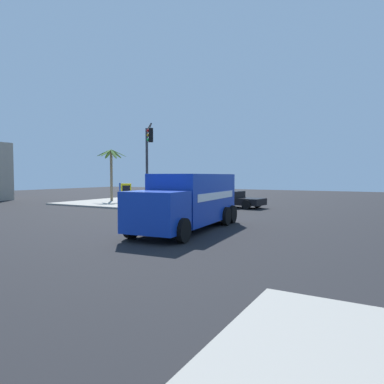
% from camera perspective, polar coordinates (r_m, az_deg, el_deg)
% --- Properties ---
extents(ground_plane, '(100.00, 100.00, 0.00)m').
position_cam_1_polar(ground_plane, '(16.95, -2.71, -6.40)').
color(ground_plane, black).
extents(sidewalk_corner_far, '(11.87, 11.87, 0.14)m').
position_cam_1_polar(sidewalk_corner_far, '(34.45, -9.21, -1.66)').
color(sidewalk_corner_far, '#9E998E').
rests_on(sidewalk_corner_far, ground).
extents(delivery_truck, '(8.08, 3.41, 2.77)m').
position_cam_1_polar(delivery_truck, '(17.07, -0.45, -1.41)').
color(delivery_truck, '#1438AD').
rests_on(delivery_truck, ground).
extents(traffic_light_primary, '(3.17, 2.82, 6.29)m').
position_cam_1_polar(traffic_light_primary, '(26.15, -7.35, 6.14)').
color(traffic_light_primary, '#38383D').
rests_on(traffic_light_primary, sidewalk_corner_far).
extents(pickup_black, '(2.73, 5.39, 1.38)m').
position_cam_1_polar(pickup_black, '(29.27, 6.87, -1.13)').
color(pickup_black, black).
rests_on(pickup_black, ground).
extents(vending_machine_red, '(1.16, 1.11, 1.85)m').
position_cam_1_polar(vending_machine_red, '(33.48, -11.13, -0.10)').
color(vending_machine_red, '#0F38B2').
rests_on(vending_machine_red, sidewalk_corner_far).
extents(vending_machine_blue, '(1.17, 1.17, 1.85)m').
position_cam_1_polar(vending_machine_blue, '(31.84, -10.95, -0.24)').
color(vending_machine_blue, yellow).
rests_on(vending_machine_blue, sidewalk_corner_far).
extents(palm_tree_far, '(2.92, 2.76, 5.24)m').
position_cam_1_polar(palm_tree_far, '(35.79, -13.30, 4.29)').
color(palm_tree_far, '#7A6647').
rests_on(palm_tree_far, sidewalk_corner_far).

